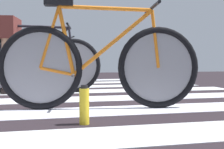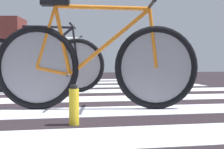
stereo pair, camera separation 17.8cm
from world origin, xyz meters
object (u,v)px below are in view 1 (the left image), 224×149
at_px(bicycle_1_of_3, 100,65).
at_px(water_bottle, 84,105).
at_px(bicycle_2_of_3, 34,64).
at_px(bicycle_3_of_3, 48,63).
at_px(cyclist_2_of_3, 10,44).
at_px(cyclist_3_of_3, 31,49).

relative_size(bicycle_1_of_3, water_bottle, 6.64).
distance_m(bicycle_1_of_3, bicycle_2_of_3, 1.55).
height_order(bicycle_3_of_3, water_bottle, bicycle_3_of_3).
distance_m(bicycle_2_of_3, water_bottle, 2.04).
xyz_separation_m(bicycle_3_of_3, water_bottle, (0.27, -3.64, -0.26)).
bearing_deg(bicycle_2_of_3, bicycle_1_of_3, -58.00).
height_order(bicycle_1_of_3, cyclist_2_of_3, cyclist_2_of_3).
bearing_deg(bicycle_1_of_3, cyclist_3_of_3, 112.22).
bearing_deg(cyclist_3_of_3, cyclist_2_of_3, -101.77).
relative_size(bicycle_3_of_3, water_bottle, 6.66).
xyz_separation_m(bicycle_2_of_3, bicycle_3_of_3, (0.16, 1.66, 0.00)).
distance_m(bicycle_1_of_3, water_bottle, 0.65).
xyz_separation_m(cyclist_2_of_3, water_bottle, (0.73, -2.02, -0.51)).
height_order(bicycle_2_of_3, cyclist_2_of_3, cyclist_2_of_3).
relative_size(bicycle_3_of_3, cyclist_3_of_3, 1.75).
height_order(bicycle_2_of_3, bicycle_3_of_3, same).
bearing_deg(cyclist_2_of_3, bicycle_2_of_3, 0.00).
bearing_deg(bicycle_2_of_3, water_bottle, -69.67).
height_order(cyclist_2_of_3, cyclist_3_of_3, cyclist_3_of_3).
height_order(bicycle_2_of_3, water_bottle, bicycle_2_of_3).
xyz_separation_m(cyclist_2_of_3, cyclist_3_of_3, (0.15, 1.58, 0.01)).
relative_size(cyclist_2_of_3, water_bottle, 3.76).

